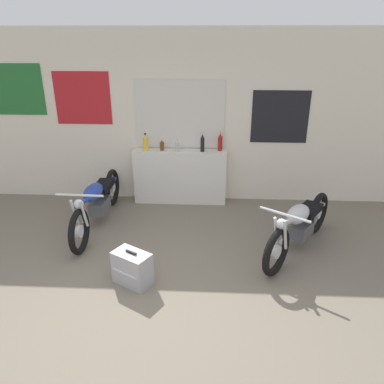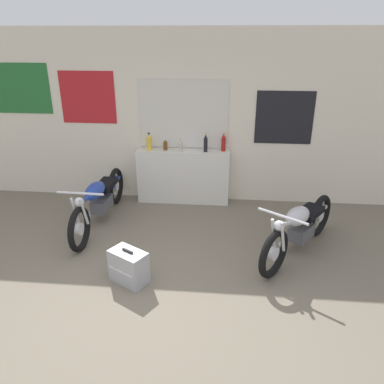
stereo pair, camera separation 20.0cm
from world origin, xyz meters
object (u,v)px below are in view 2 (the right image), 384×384
Objects in this scene: motorcycle_blue at (99,200)px; bottle_center at (180,146)px; bottle_right_center at (206,143)px; hard_case_silver at (129,267)px; motorcycle_silver at (299,227)px; bottle_leftmost at (149,142)px; bottle_rightmost at (223,143)px; bottle_left_center at (165,145)px.

bottle_center is at bearing 38.03° from motorcycle_blue.
hard_case_silver is (-0.74, -2.30, -0.85)m from bottle_right_center.
motorcycle_silver is at bearing 21.48° from hard_case_silver.
hard_case_silver is (0.19, -2.32, -0.84)m from bottle_leftmost.
bottle_right_center is 1.90m from motorcycle_blue.
bottle_rightmost reaches higher than hard_case_silver.
bottle_left_center is at bearing 167.20° from bottle_center.
bottle_left_center is 0.26m from bottle_center.
bottle_center is 0.70m from bottle_rightmost.
bottle_center is 0.65× the size of bottle_rightmost.
bottle_center is (0.52, -0.04, -0.04)m from bottle_leftmost.
bottle_right_center is (0.93, -0.01, 0.01)m from bottle_leftmost.
bottle_right_center is at bearing 72.12° from hard_case_silver.
bottle_rightmost reaches higher than bottle_left_center.
motorcycle_silver is at bearing -11.69° from motorcycle_blue.
hard_case_silver is at bearing -113.48° from bottle_rightmost.
motorcycle_blue is (-1.54, -0.91, -0.66)m from bottle_right_center.
bottle_center is at bearing 139.46° from motorcycle_silver.
bottle_rightmost is at bearing 7.50° from bottle_center.
bottle_rightmost is at bearing 28.10° from motorcycle_blue.
motorcycle_silver is (1.03, -1.56, -0.67)m from bottle_rightmost.
bottle_center is 2.44m from hard_case_silver.
motorcycle_silver is at bearing -33.88° from bottle_leftmost.
bottle_rightmost is at bearing 66.52° from hard_case_silver.
bottle_rightmost is at bearing 13.50° from bottle_right_center.
bottle_leftmost reaches higher than hard_case_silver.
bottle_leftmost is 1.22m from bottle_rightmost.
bottle_right_center is at bearing 131.29° from motorcycle_silver.
hard_case_silver is (-1.03, -2.37, -0.85)m from bottle_rightmost.
bottle_left_center reaches higher than motorcycle_blue.
bottle_rightmost is at bearing 2.66° from bottle_leftmost.
bottle_rightmost is 0.19× the size of motorcycle_silver.
bottle_leftmost is 0.93m from bottle_right_center.
bottle_left_center is at bearing 142.28° from motorcycle_silver.
motorcycle_silver is 2.91m from motorcycle_blue.
bottle_rightmost is (1.22, 0.06, 0.01)m from bottle_leftmost.
motorcycle_blue is 4.25× the size of hard_case_silver.
motorcycle_silver is at bearing -48.71° from bottle_right_center.
bottle_leftmost is 0.18× the size of motorcycle_silver.
bottle_right_center is 0.15× the size of motorcycle_blue.
bottle_left_center is at bearing 5.09° from bottle_leftmost.
bottle_right_center reaches higher than bottle_left_center.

